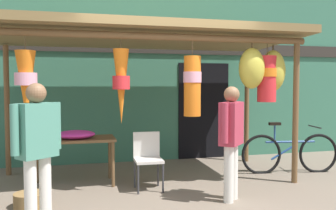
% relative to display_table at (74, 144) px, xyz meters
% --- Properties ---
extents(ground_plane, '(30.00, 30.00, 0.00)m').
position_rel_display_table_xyz_m(ground_plane, '(1.31, -0.88, -0.64)').
color(ground_plane, '#756656').
extents(shop_facade, '(11.46, 0.29, 3.71)m').
position_rel_display_table_xyz_m(shop_facade, '(1.32, 1.62, 1.21)').
color(shop_facade, '#387056').
rests_on(shop_facade, ground_plane).
extents(market_stall_canopy, '(4.98, 2.18, 2.46)m').
position_rel_display_table_xyz_m(market_stall_canopy, '(1.29, -0.09, 1.50)').
color(market_stall_canopy, brown).
rests_on(market_stall_canopy, ground_plane).
extents(display_table, '(1.24, 0.63, 0.73)m').
position_rel_display_table_xyz_m(display_table, '(0.00, 0.00, 0.00)').
color(display_table, brown).
rests_on(display_table, ground_plane).
extents(flower_heap_on_table, '(0.59, 0.41, 0.13)m').
position_rel_display_table_xyz_m(flower_heap_on_table, '(0.04, -0.07, 0.15)').
color(flower_heap_on_table, '#D13399').
rests_on(flower_heap_on_table, display_table).
extents(folding_chair, '(0.41, 0.41, 0.84)m').
position_rel_display_table_xyz_m(folding_chair, '(1.06, -0.49, -0.14)').
color(folding_chair, beige).
rests_on(folding_chair, ground_plane).
extents(wicker_basket_by_table, '(0.39, 0.39, 0.18)m').
position_rel_display_table_xyz_m(wicker_basket_by_table, '(-0.56, -0.93, -0.55)').
color(wicker_basket_by_table, olive).
rests_on(wicker_basket_by_table, ground_plane).
extents(parked_bicycle, '(1.74, 0.45, 0.92)m').
position_rel_display_table_xyz_m(parked_bicycle, '(3.68, -0.15, -0.29)').
color(parked_bicycle, black).
rests_on(parked_bicycle, ground_plane).
extents(customer_foreground, '(0.43, 0.46, 1.53)m').
position_rel_display_table_xyz_m(customer_foreground, '(2.03, -1.33, 0.25)').
color(customer_foreground, silver).
rests_on(customer_foreground, ground_plane).
extents(shopper_by_bananas, '(0.48, 0.42, 1.57)m').
position_rel_display_table_xyz_m(shopper_by_bananas, '(-0.38, -1.69, 0.28)').
color(shopper_by_bananas, silver).
rests_on(shopper_by_bananas, ground_plane).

